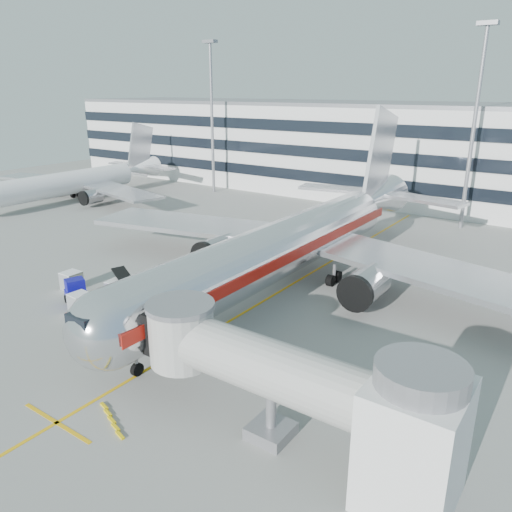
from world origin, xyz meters
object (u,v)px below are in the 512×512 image
Objects in this scene: cargo_container_left at (80,303)px; cargo_container_right at (116,289)px; belt_loader at (127,291)px; cargo_container_front at (72,281)px; ramp_worker at (120,297)px; main_jet at (294,242)px; baggage_tug at (77,294)px.

cargo_container_left is 0.98× the size of cargo_container_right.
belt_loader reaches higher than cargo_container_front.
belt_loader is at bearing 74.51° from cargo_container_left.
cargo_container_left is (-1.13, -4.08, 0.11)m from belt_loader.
cargo_container_left is at bearing -90.69° from cargo_container_right.
ramp_worker is at bearing 55.31° from cargo_container_left.
cargo_container_front is (-5.98, -1.43, 0.14)m from belt_loader.
main_jet is 30.73× the size of cargo_container_right.
belt_loader is at bearing 14.87° from cargo_container_right.
cargo_container_front is (-4.90, -1.14, 0.07)m from cargo_container_right.
ramp_worker is at bearing -126.33° from main_jet.
ramp_worker reaches higher than cargo_container_left.
baggage_tug is (-2.72, -3.20, 0.23)m from belt_loader.
cargo_container_front is (-4.85, 2.65, 0.03)m from cargo_container_left.
cargo_container_front reaches higher than cargo_container_right.
main_jet reaches higher than cargo_container_right.
main_jet is 21.11m from cargo_container_front.
ramp_worker is (1.89, 2.73, 0.04)m from cargo_container_left.
belt_loader is 1.13m from cargo_container_right.
belt_loader is at bearing -131.56° from main_jet.
ramp_worker is at bearing -30.00° from cargo_container_right.
cargo_container_right is at bearing 89.31° from cargo_container_left.
cargo_container_left reaches higher than cargo_container_right.
ramp_worker is (1.84, -1.06, 0.08)m from cargo_container_right.
cargo_container_front is (-3.26, 1.77, -0.09)m from baggage_tug.
cargo_container_right is (0.05, 3.79, -0.04)m from cargo_container_left.
cargo_container_front is 0.98× the size of ramp_worker.
main_jet is 29.74× the size of ramp_worker.
baggage_tug is at bearing -131.30° from main_jet.
main_jet reaches higher than belt_loader.
cargo_container_left is 0.95× the size of ramp_worker.
cargo_container_front is at bearing -166.57° from belt_loader.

